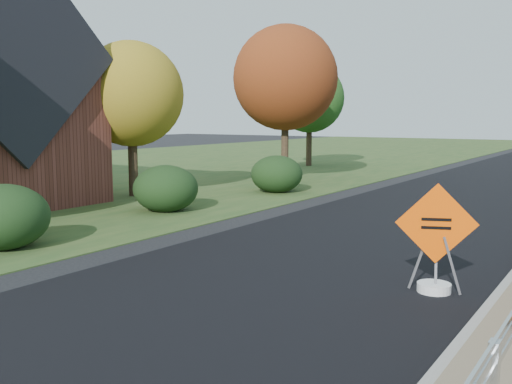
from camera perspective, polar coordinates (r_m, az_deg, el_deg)
The scene contains 9 objects.
grass_verge_near at distance 34.43m, azimuth -13.07°, elevation 2.25°, with size 30.00×120.00×0.03m, color #2A481E.
milled_overlay at distance 24.31m, azimuth 20.58°, elevation -0.14°, with size 7.20×120.00×0.01m, color black.
hedge_south at distance 14.31m, azimuth -23.96°, elevation -2.26°, with size 2.09×2.09×1.52m, color black.
hedge_mid at distance 18.52m, azimuth -9.02°, elevation 0.37°, with size 2.09×2.09×1.52m, color black.
hedge_north at distance 23.00m, azimuth 2.08°, elevation 1.82°, with size 2.09×2.09×1.52m, color black.
tree_near_yellow at distance 22.28m, azimuth -12.38°, elevation 9.52°, with size 3.96×3.96×5.88m.
tree_near_red at distance 27.41m, azimuth 2.95°, elevation 11.31°, with size 4.95×4.95×7.35m.
tree_near_back at distance 35.81m, azimuth 5.37°, elevation 9.33°, with size 4.29×4.29×6.37m.
caution_sign at distance 10.37m, azimuth 17.46°, elevation -7.00°, with size 1.29×0.58×1.91m.
Camera 1 is at (0.96, -13.52, 3.01)m, focal length 40.00 mm.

